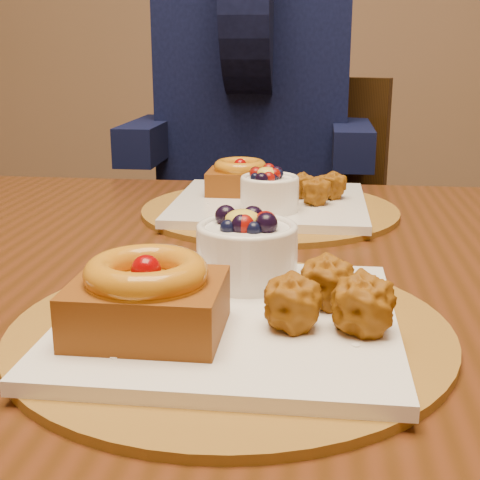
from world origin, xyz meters
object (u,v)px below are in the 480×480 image
chair_far (276,254)px  diner (254,79)px  place_setting_far (268,199)px  dining_table (255,318)px  place_setting_near (227,301)px

chair_far → diner: size_ratio=1.07×
chair_far → diner: (-0.06, 0.04, 0.41)m
diner → place_setting_far: bearing=-102.6°
dining_table → chair_far: bearing=91.8°
place_setting_far → chair_far: bearing=92.3°
place_setting_far → place_setting_near: bearing=-90.2°
dining_table → diner: 0.87m
diner → place_setting_near: bearing=-105.9°
dining_table → chair_far: 0.81m
place_setting_near → chair_far: chair_far is taller
dining_table → place_setting_near: 0.24m
place_setting_near → chair_far: size_ratio=0.41×
place_setting_near → place_setting_far: bearing=89.8°
dining_table → place_setting_far: size_ratio=4.21×
place_setting_near → diner: (-0.08, 1.04, 0.14)m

